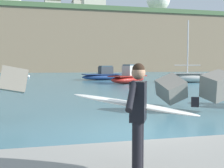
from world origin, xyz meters
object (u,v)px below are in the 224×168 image
(boat_mid_left, at_px, (190,77))
(station_building_east, at_px, (10,3))
(mooring_buoy_middle, at_px, (28,76))
(boat_near_right, at_px, (128,77))
(radar_dome, at_px, (158,1))
(mooring_buoy_inner, at_px, (112,77))
(station_building_central, at_px, (84,10))
(boat_near_left, at_px, (103,75))
(surfer_with_board, at_px, (137,111))
(station_building_annex, at_px, (53,9))
(station_building_west, at_px, (93,7))

(boat_mid_left, height_order, station_building_east, station_building_east)
(boat_mid_left, bearing_deg, mooring_buoy_middle, 137.81)
(boat_near_right, distance_m, mooring_buoy_middle, 19.72)
(boat_near_right, relative_size, radar_dome, 0.51)
(radar_dome, bearing_deg, mooring_buoy_inner, -119.04)
(boat_near_right, bearing_deg, radar_dome, 64.65)
(boat_mid_left, distance_m, station_building_central, 73.09)
(station_building_central, xyz_separation_m, station_building_east, (-23.11, -12.32, -1.22))
(radar_dome, bearing_deg, station_building_central, 159.72)
(boat_near_left, height_order, radar_dome, radar_dome)
(surfer_with_board, bearing_deg, boat_near_right, 73.24)
(mooring_buoy_inner, bearing_deg, boat_mid_left, -57.72)
(surfer_with_board, bearing_deg, station_building_annex, 88.61)
(radar_dome, height_order, station_building_central, radar_dome)
(boat_near_left, bearing_deg, mooring_buoy_middle, 137.72)
(boat_near_right, bearing_deg, mooring_buoy_middle, 123.93)
(boat_near_right, relative_size, station_building_east, 0.84)
(surfer_with_board, xyz_separation_m, station_building_east, (-9.97, 82.88, 18.16))
(boat_near_right, xyz_separation_m, station_building_west, (7.00, 60.97, 19.58))
(surfer_with_board, distance_m, station_building_east, 85.43)
(boat_near_right, bearing_deg, station_building_east, 106.88)
(boat_near_right, xyz_separation_m, mooring_buoy_middle, (-11.01, 16.36, -0.41))
(mooring_buoy_inner, height_order, station_building_annex, station_building_annex)
(mooring_buoy_inner, bearing_deg, mooring_buoy_middle, 152.25)
(station_building_east, bearing_deg, boat_mid_left, -66.87)
(mooring_buoy_inner, bearing_deg, station_building_west, 82.89)
(boat_near_left, relative_size, mooring_buoy_inner, 13.45)
(boat_near_right, relative_size, station_building_west, 0.71)
(station_building_central, bearing_deg, boat_near_left, -96.16)
(station_building_west, xyz_separation_m, station_building_annex, (-12.37, 4.25, -0.45))
(boat_mid_left, height_order, station_building_central, station_building_central)
(station_building_west, bearing_deg, boat_mid_left, -89.78)
(station_building_central, xyz_separation_m, station_building_annex, (-10.96, -4.87, -0.90))
(surfer_with_board, distance_m, station_building_west, 89.32)
(mooring_buoy_middle, bearing_deg, boat_near_left, -42.28)
(boat_near_left, relative_size, radar_dome, 0.58)
(boat_mid_left, xyz_separation_m, station_building_annex, (-12.61, 65.39, 19.17))
(boat_mid_left, relative_size, mooring_buoy_inner, 15.71)
(station_building_east, bearing_deg, mooring_buoy_middle, -81.06)
(boat_near_right, xyz_separation_m, mooring_buoy_inner, (0.67, 10.22, -0.41))
(mooring_buoy_inner, relative_size, station_building_annex, 0.06)
(boat_mid_left, bearing_deg, boat_near_left, 137.90)
(boat_near_right, xyz_separation_m, station_building_central, (5.59, 70.09, 20.03))
(radar_dome, relative_size, station_building_annex, 1.48)
(station_building_east, distance_m, station_building_annex, 14.25)
(boat_near_left, height_order, station_building_west, station_building_west)
(boat_near_right, distance_m, mooring_buoy_inner, 10.25)
(station_building_central, bearing_deg, station_building_west, -81.20)
(mooring_buoy_inner, relative_size, mooring_buoy_middle, 1.00)
(boat_near_right, xyz_separation_m, station_building_annex, (-5.37, 65.21, 19.13))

